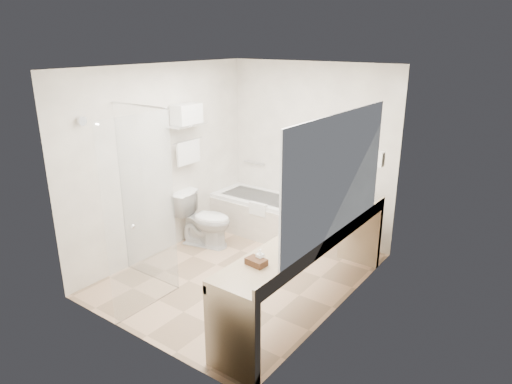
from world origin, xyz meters
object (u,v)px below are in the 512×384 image
Objects in this scene: toilet at (205,220)px; water_bottle_left at (349,202)px; bathtub at (266,215)px; amenity_basket at (256,262)px; vanity_counter at (310,254)px.

water_bottle_left is (1.95, 0.43, 0.55)m from toilet.
toilet is at bearing -117.75° from bathtub.
amenity_basket is 1.06× the size of water_bottle_left.
water_bottle_left is at bearing -90.76° from toilet.
amenity_basket reaches higher than toilet.
toilet is (-1.97, 0.53, -0.26)m from vanity_counter.
amenity_basket is 1.81m from water_bottle_left.
bathtub is at bearing -40.96° from toilet.
amenity_basket is at bearing -95.06° from vanity_counter.
water_bottle_left is at bearing 91.33° from vanity_counter.
amenity_basket reaches higher than bathtub.
water_bottle_left is (1.50, -0.43, 0.65)m from bathtub.
amenity_basket is at bearing -139.26° from toilet.
vanity_counter is 1.01m from water_bottle_left.
toilet is 4.20× the size of amenity_basket.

